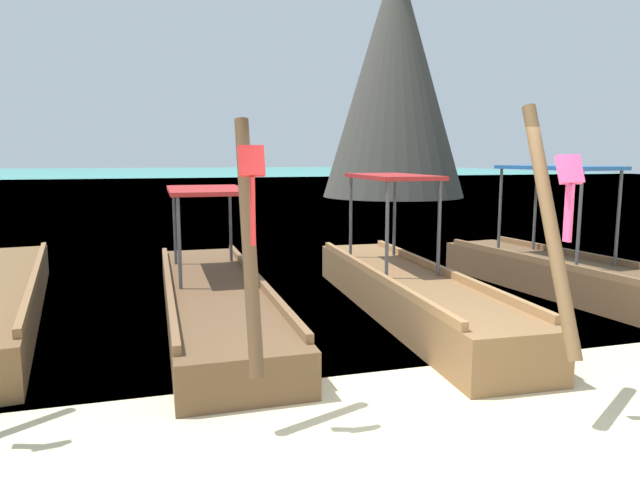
% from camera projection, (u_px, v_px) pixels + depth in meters
% --- Properties ---
extents(ground, '(120.00, 120.00, 0.00)m').
position_uv_depth(ground, '(455.00, 453.00, 4.36)').
color(ground, beige).
extents(sea_water, '(120.00, 120.00, 0.00)m').
position_uv_depth(sea_water, '(174.00, 177.00, 63.03)').
color(sea_water, '#2DB29E').
rests_on(sea_water, ground).
extents(longtail_boat_red_ribbon, '(1.34, 6.75, 2.57)m').
position_uv_depth(longtail_boat_red_ribbon, '(214.00, 296.00, 8.02)').
color(longtail_boat_red_ribbon, brown).
rests_on(longtail_boat_red_ribbon, ground).
extents(longtail_boat_pink_ribbon, '(1.35, 6.53, 2.71)m').
position_uv_depth(longtail_boat_pink_ribbon, '(408.00, 290.00, 8.14)').
color(longtail_boat_pink_ribbon, brown).
rests_on(longtail_boat_pink_ribbon, ground).
extents(longtail_boat_turquoise_ribbon, '(1.83, 6.55, 2.66)m').
position_uv_depth(longtail_boat_turquoise_ribbon, '(587.00, 278.00, 9.00)').
color(longtail_boat_turquoise_ribbon, brown).
rests_on(longtail_boat_turquoise_ribbon, ground).
extents(karst_rock, '(8.11, 7.96, 13.31)m').
position_uv_depth(karst_rock, '(397.00, 82.00, 31.94)').
color(karst_rock, '#47443D').
rests_on(karst_rock, ground).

